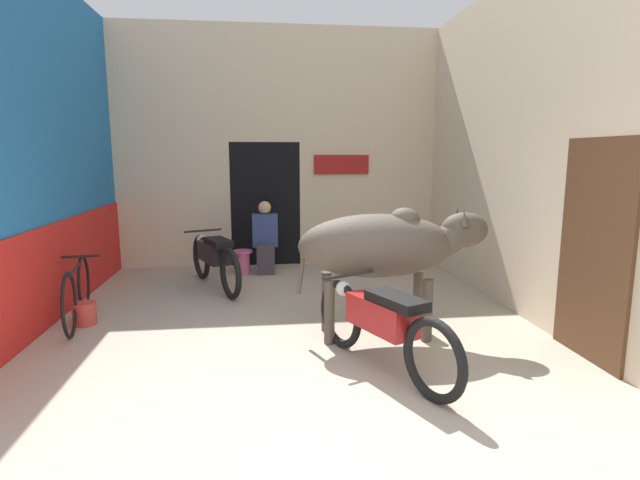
{
  "coord_description": "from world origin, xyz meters",
  "views": [
    {
      "loc": [
        -0.36,
        -3.23,
        1.94
      ],
      "look_at": [
        0.35,
        2.5,
        0.95
      ],
      "focal_mm": 28.0,
      "sensor_mm": 36.0,
      "label": 1
    }
  ],
  "objects_px": {
    "motorcycle_far": "(214,257)",
    "shopkeeper_seated": "(265,236)",
    "bicycle": "(77,292)",
    "plastic_stool": "(243,261)",
    "bucket": "(85,314)",
    "motorcycle_near": "(381,322)",
    "cow": "(385,246)"
  },
  "relations": [
    {
      "from": "bicycle",
      "to": "cow",
      "type": "bearing_deg",
      "value": -13.7
    },
    {
      "from": "shopkeeper_seated",
      "to": "bicycle",
      "type": "bearing_deg",
      "value": -134.24
    },
    {
      "from": "motorcycle_far",
      "to": "plastic_stool",
      "type": "bearing_deg",
      "value": 66.4
    },
    {
      "from": "bicycle",
      "to": "bucket",
      "type": "distance_m",
      "value": 0.26
    },
    {
      "from": "shopkeeper_seated",
      "to": "bucket",
      "type": "distance_m",
      "value": 3.19
    },
    {
      "from": "shopkeeper_seated",
      "to": "bucket",
      "type": "relative_size",
      "value": 4.58
    },
    {
      "from": "motorcycle_near",
      "to": "bucket",
      "type": "relative_size",
      "value": 7.27
    },
    {
      "from": "motorcycle_far",
      "to": "bucket",
      "type": "relative_size",
      "value": 7.23
    },
    {
      "from": "motorcycle_near",
      "to": "bucket",
      "type": "bearing_deg",
      "value": 152.17
    },
    {
      "from": "cow",
      "to": "motorcycle_near",
      "type": "relative_size",
      "value": 1.08
    },
    {
      "from": "motorcycle_near",
      "to": "bucket",
      "type": "xyz_separation_m",
      "value": [
        -3.1,
        1.64,
        -0.33
      ]
    },
    {
      "from": "cow",
      "to": "bucket",
      "type": "distance_m",
      "value": 3.54
    },
    {
      "from": "motorcycle_near",
      "to": "motorcycle_far",
      "type": "relative_size",
      "value": 1.01
    },
    {
      "from": "bicycle",
      "to": "bucket",
      "type": "height_order",
      "value": "bicycle"
    },
    {
      "from": "motorcycle_near",
      "to": "bicycle",
      "type": "distance_m",
      "value": 3.62
    },
    {
      "from": "bicycle",
      "to": "plastic_stool",
      "type": "relative_size",
      "value": 4.26
    },
    {
      "from": "motorcycle_near",
      "to": "motorcycle_far",
      "type": "height_order",
      "value": "motorcycle_far"
    },
    {
      "from": "plastic_stool",
      "to": "cow",
      "type": "bearing_deg",
      "value": -62.61
    },
    {
      "from": "motorcycle_far",
      "to": "bucket",
      "type": "height_order",
      "value": "motorcycle_far"
    },
    {
      "from": "motorcycle_far",
      "to": "shopkeeper_seated",
      "type": "distance_m",
      "value": 1.17
    },
    {
      "from": "motorcycle_near",
      "to": "bicycle",
      "type": "xyz_separation_m",
      "value": [
        -3.19,
        1.71,
        -0.09
      ]
    },
    {
      "from": "motorcycle_near",
      "to": "bucket",
      "type": "height_order",
      "value": "motorcycle_near"
    },
    {
      "from": "bicycle",
      "to": "plastic_stool",
      "type": "bearing_deg",
      "value": 50.85
    },
    {
      "from": "motorcycle_near",
      "to": "motorcycle_far",
      "type": "distance_m",
      "value": 3.54
    },
    {
      "from": "bucket",
      "to": "plastic_stool",
      "type": "bearing_deg",
      "value": 53.11
    },
    {
      "from": "plastic_stool",
      "to": "bucket",
      "type": "height_order",
      "value": "plastic_stool"
    },
    {
      "from": "cow",
      "to": "plastic_stool",
      "type": "height_order",
      "value": "cow"
    },
    {
      "from": "bicycle",
      "to": "shopkeeper_seated",
      "type": "bearing_deg",
      "value": 45.76
    },
    {
      "from": "motorcycle_far",
      "to": "plastic_stool",
      "type": "height_order",
      "value": "motorcycle_far"
    },
    {
      "from": "plastic_stool",
      "to": "bucket",
      "type": "bearing_deg",
      "value": -126.89
    },
    {
      "from": "motorcycle_near",
      "to": "plastic_stool",
      "type": "bearing_deg",
      "value": 108.88
    },
    {
      "from": "cow",
      "to": "motorcycle_near",
      "type": "height_order",
      "value": "cow"
    }
  ]
}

